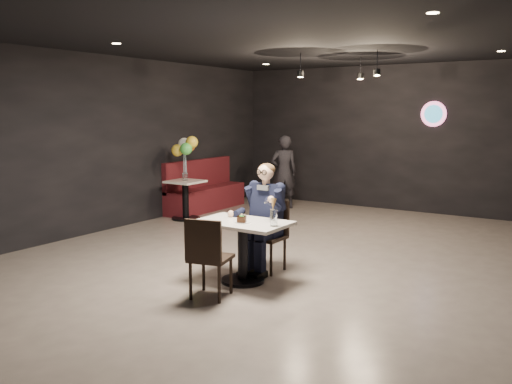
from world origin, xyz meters
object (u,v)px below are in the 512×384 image
Objects in this scene: sundae_glass at (274,218)px; chair_far at (267,236)px; main_table at (243,252)px; balloon_vase at (185,176)px; chair_near at (211,256)px; seated_man at (267,216)px; booth_bench at (206,185)px; side_table at (186,200)px; passerby at (284,172)px.

chair_far is at bearing 127.97° from sundae_glass.
balloon_vase is (-3.09, 2.60, 0.45)m from main_table.
seated_man is at bearing 76.21° from chair_near.
booth_bench is 2.77× the size of side_table.
seated_man is at bearing 127.97° from sundae_glass.
chair_far is 0.83m from sundae_glass.
seated_man reaches higher than main_table.
chair_far is at bearing 0.00° from seated_man.
main_table is 4.07m from balloon_vase.
chair_near is at bearing -90.00° from chair_far.
chair_far is at bearing 90.00° from main_table.
main_table is 5.70× the size of sundae_glass.
side_table is at bearing 146.51° from seated_man.
chair_near is 5.42m from booth_bench.
passerby is (1.26, 1.09, 0.25)m from booth_bench.
passerby is at bearing 65.35° from side_table.
booth_bench is (-3.39, 3.60, 0.15)m from main_table.
side_table reaches higher than main_table.
main_table is at bearing -90.00° from seated_man.
chair_far is at bearing 76.21° from chair_near.
passerby reaches higher than side_table.
chair_far is 0.44× the size of booth_bench.
booth_bench is (-3.39, 3.05, -0.19)m from seated_man.
side_table is (-3.09, 2.05, -0.34)m from seated_man.
chair_far is 0.26m from seated_man.
balloon_vase is (-3.09, 3.22, 0.37)m from chair_near.
booth_bench is 13.80× the size of balloon_vase.
seated_man is (-0.00, 0.55, 0.34)m from main_table.
chair_far is 4.76× the size of sundae_glass.
sundae_glass is (0.45, -0.03, 0.47)m from main_table.
seated_man is at bearing -33.49° from side_table.
booth_bench reaches higher than balloon_vase.
passerby is (-2.14, 4.68, 0.40)m from main_table.
booth_bench is (-3.39, 4.22, 0.07)m from chair_near.
passerby is at bearing 65.35° from balloon_vase.
passerby reaches higher than chair_near.
side_table is 4.99× the size of balloon_vase.
chair_far is at bearing -33.49° from balloon_vase.
passerby is at bearing 40.83° from booth_bench.
seated_man is at bearing 180.00° from chair_far.
seated_man is (-0.00, 1.18, 0.26)m from chair_near.
seated_man is at bearing -41.92° from booth_bench.
chair_near reaches higher than main_table.
passerby reaches higher than main_table.
passerby reaches higher than booth_bench.
side_table is at bearing 143.48° from sundae_glass.
booth_bench is 1.05m from side_table.
balloon_vase is at bearing 146.51° from chair_far.
main_table is 0.71× the size of passerby.
seated_man is at bearing 90.00° from main_table.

